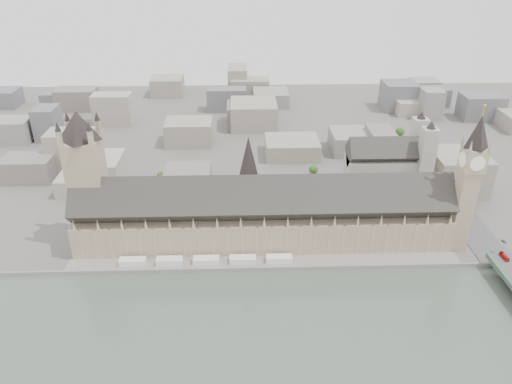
{
  "coord_description": "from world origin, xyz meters",
  "views": [
    {
      "loc": [
        -15.16,
        -288.71,
        202.34
      ],
      "look_at": [
        -4.37,
        39.88,
        31.53
      ],
      "focal_mm": 35.0,
      "sensor_mm": 36.0,
      "label": 1
    }
  ],
  "objects_px": {
    "westminster_abbey": "(389,167)",
    "red_bus_north": "(504,256)",
    "victoria_tower": "(86,173)",
    "palace_of_westminster": "(263,216)",
    "elizabeth_tower": "(470,176)",
    "car_approach": "(504,241)"
  },
  "relations": [
    {
      "from": "westminster_abbey",
      "to": "red_bus_north",
      "type": "bearing_deg",
      "value": -67.34
    },
    {
      "from": "victoria_tower",
      "to": "westminster_abbey",
      "type": "distance_m",
      "value": 244.79
    },
    {
      "from": "palace_of_westminster",
      "to": "westminster_abbey",
      "type": "xyz_separation_m",
      "value": [
        110.92,
        75.3,
        2.38
      ]
    },
    {
      "from": "elizabeth_tower",
      "to": "victoria_tower",
      "type": "bearing_deg",
      "value": 176.04
    },
    {
      "from": "westminster_abbey",
      "to": "victoria_tower",
      "type": "bearing_deg",
      "value": -163.5
    },
    {
      "from": "red_bus_north",
      "to": "elizabeth_tower",
      "type": "bearing_deg",
      "value": 124.49
    },
    {
      "from": "palace_of_westminster",
      "to": "westminster_abbey",
      "type": "height_order",
      "value": "westminster_abbey"
    },
    {
      "from": "victoria_tower",
      "to": "westminster_abbey",
      "type": "xyz_separation_m",
      "value": [
        232.92,
        69.0,
        -30.12
      ]
    },
    {
      "from": "palace_of_westminster",
      "to": "westminster_abbey",
      "type": "bearing_deg",
      "value": 34.17
    },
    {
      "from": "westminster_abbey",
      "to": "car_approach",
      "type": "height_order",
      "value": "westminster_abbey"
    },
    {
      "from": "westminster_abbey",
      "to": "car_approach",
      "type": "relative_size",
      "value": 15.59
    },
    {
      "from": "palace_of_westminster",
      "to": "victoria_tower",
      "type": "xyz_separation_m",
      "value": [
        -122.0,
        6.3,
        32.5
      ]
    },
    {
      "from": "westminster_abbey",
      "to": "palace_of_westminster",
      "type": "bearing_deg",
      "value": -145.83
    },
    {
      "from": "westminster_abbey",
      "to": "car_approach",
      "type": "bearing_deg",
      "value": -59.31
    },
    {
      "from": "victoria_tower",
      "to": "car_approach",
      "type": "xyz_separation_m",
      "value": [
        289.98,
        -27.15,
        -44.32
      ]
    },
    {
      "from": "palace_of_westminster",
      "to": "elizabeth_tower",
      "type": "bearing_deg",
      "value": -4.85
    },
    {
      "from": "elizabeth_tower",
      "to": "car_approach",
      "type": "bearing_deg",
      "value": -16.97
    },
    {
      "from": "palace_of_westminster",
      "to": "victoria_tower",
      "type": "bearing_deg",
      "value": 177.04
    },
    {
      "from": "palace_of_westminster",
      "to": "elizabeth_tower",
      "type": "xyz_separation_m",
      "value": [
        138.0,
        -11.7,
        35.38
      ]
    },
    {
      "from": "red_bus_north",
      "to": "westminster_abbey",
      "type": "bearing_deg",
      "value": 110.43
    },
    {
      "from": "westminster_abbey",
      "to": "car_approach",
      "type": "distance_m",
      "value": 112.7
    },
    {
      "from": "palace_of_westminster",
      "to": "red_bus_north",
      "type": "height_order",
      "value": "palace_of_westminster"
    }
  ]
}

